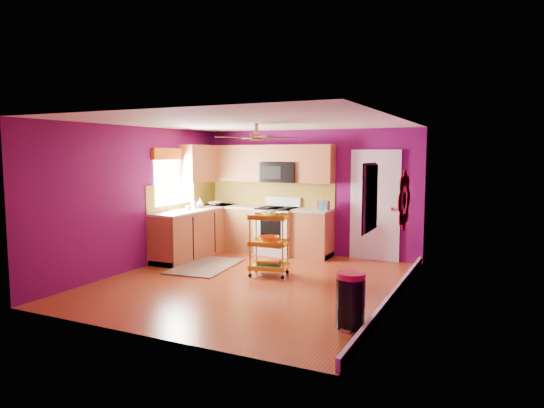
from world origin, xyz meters
The scene contains 18 objects.
ground centered at (0.00, 0.00, 0.00)m, with size 5.00×5.00×0.00m, color maroon.
room_envelope centered at (0.03, 0.00, 1.63)m, with size 4.54×5.04×2.52m.
lower_cabinets centered at (-1.35, 1.82, 0.43)m, with size 2.81×2.31×0.94m.
electric_range centered at (-0.55, 2.17, 0.48)m, with size 0.76×0.66×1.13m.
upper_cabinetry centered at (-1.24, 2.17, 1.80)m, with size 2.80×2.30×1.26m.
left_window centered at (-2.22, 1.05, 1.74)m, with size 0.08×1.35×1.08m.
panel_door centered at (1.35, 2.47, 1.02)m, with size 0.95×0.11×2.15m.
right_wall_art centered at (2.23, -0.34, 1.44)m, with size 0.04×2.74×1.04m.
ceiling_fan centered at (0.00, 0.20, 2.29)m, with size 1.01×1.01×0.26m.
shag_rug centered at (-1.23, 0.58, 0.01)m, with size 0.92×1.50×0.02m, color black.
rolling_cart centered at (0.07, 0.52, 0.57)m, with size 0.69×0.56×1.11m.
trash_can centered at (1.98, -1.24, 0.33)m, with size 0.39×0.40×0.65m.
teal_kettle centered at (0.40, 2.24, 1.02)m, with size 0.18×0.18×0.21m.
toaster centered at (0.40, 2.23, 1.03)m, with size 0.22×0.15×0.18m, color beige.
soap_bottle_a centered at (-1.99, 1.33, 1.04)m, with size 0.09×0.09×0.20m, color #EA3F72.
soap_bottle_b centered at (-1.97, 1.53, 1.03)m, with size 0.14×0.14×0.19m, color white.
counter_dish centered at (-1.98, 2.09, 0.97)m, with size 0.28×0.28×0.07m, color white.
counter_cup centered at (-1.95, 1.09, 0.98)m, with size 0.11×0.11×0.09m, color white.
Camera 1 is at (3.53, -6.60, 2.03)m, focal length 32.00 mm.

